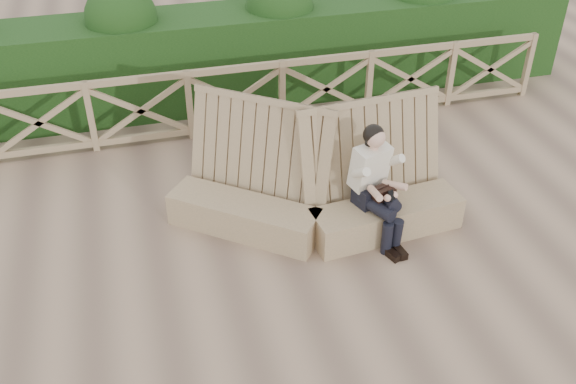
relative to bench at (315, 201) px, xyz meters
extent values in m
plane|color=brown|center=(-0.44, -0.85, -0.39)|extent=(60.00, 60.00, 0.00)
cube|color=olive|center=(-0.85, 0.17, -0.18)|extent=(1.77, 1.55, 0.41)
cube|color=olive|center=(-0.69, 0.38, 0.40)|extent=(1.74, 1.50, 1.53)
cube|color=olive|center=(0.81, -0.32, -0.18)|extent=(1.91, 0.68, 0.41)
cube|color=olive|center=(0.78, -0.05, 0.40)|extent=(1.90, 0.62, 1.53)
cube|color=black|center=(0.62, -0.23, 0.15)|extent=(0.45, 0.39, 0.24)
cube|color=beige|center=(0.60, -0.18, 0.51)|extent=(0.50, 0.43, 0.56)
sphere|color=tan|center=(0.62, -0.23, 0.92)|extent=(0.28, 0.28, 0.22)
sphere|color=black|center=(0.61, -0.20, 0.94)|extent=(0.31, 0.31, 0.25)
cylinder|color=black|center=(0.60, -0.48, 0.12)|extent=(0.31, 0.52, 0.16)
cylinder|color=black|center=(0.75, -0.40, 0.20)|extent=(0.31, 0.52, 0.18)
cylinder|color=black|center=(0.66, -0.70, -0.18)|extent=(0.16, 0.16, 0.41)
cylinder|color=black|center=(0.79, -0.68, -0.18)|extent=(0.16, 0.16, 0.41)
cube|color=black|center=(0.69, -0.79, -0.35)|extent=(0.17, 0.27, 0.09)
cube|color=black|center=(0.80, -0.78, -0.35)|extent=(0.17, 0.27, 0.09)
cube|color=black|center=(0.70, -0.41, 0.25)|extent=(0.30, 0.23, 0.18)
cube|color=black|center=(0.73, -0.58, 0.32)|extent=(0.10, 0.11, 0.13)
cube|color=olive|center=(-0.44, 2.65, 0.66)|extent=(10.10, 0.07, 0.10)
cube|color=olive|center=(-0.44, 2.65, -0.27)|extent=(10.10, 0.07, 0.10)
cube|color=black|center=(-0.44, 3.85, 0.36)|extent=(12.00, 1.20, 1.50)
camera|label=1|loc=(-1.99, -6.06, 4.48)|focal=40.00mm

